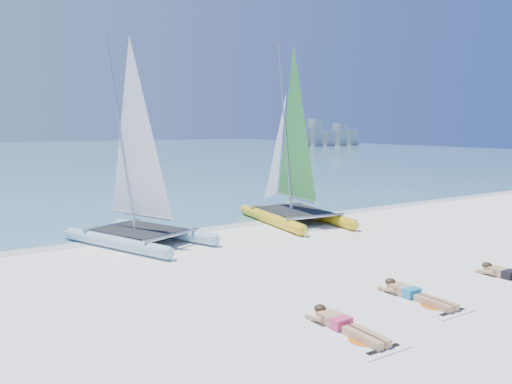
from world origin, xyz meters
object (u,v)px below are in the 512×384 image
towel_b (420,301)px  sunbather_b (413,293)px  towel_a (350,334)px  catamaran_yellow (289,163)px  sunbather_c (511,275)px  catamaran_blue (136,179)px  sunbather_a (343,324)px

towel_b → sunbather_b: bearing=90.0°
towel_a → catamaran_yellow: bearing=59.5°
towel_b → sunbather_c: size_ratio=1.07×
catamaran_yellow → sunbather_c: 9.20m
catamaran_yellow → catamaran_blue: bearing=-167.2°
sunbather_b → towel_b: bearing=-90.0°
towel_a → sunbather_a: sunbather_a is taller
catamaran_yellow → sunbather_b: catamaran_yellow is taller
catamaran_blue → sunbather_c: catamaran_blue is taller
catamaran_yellow → towel_b: (-3.11, -8.80, -2.18)m
catamaran_yellow → towel_a: 10.92m
catamaran_blue → sunbather_b: 8.77m
sunbather_a → sunbather_b: same height
sunbather_a → towel_b: 2.34m
catamaran_blue → towel_b: size_ratio=3.54×
towel_a → sunbather_a: bearing=90.0°
catamaran_blue → catamaran_yellow: bearing=-16.6°
sunbather_a → towel_b: bearing=5.7°
towel_b → sunbather_c: sunbather_c is taller
catamaran_blue → sunbather_c: (6.02, -8.37, -1.84)m
towel_a → towel_b: (2.33, 0.43, 0.00)m
towel_a → sunbather_b: sunbather_b is taller
catamaran_yellow → sunbather_a: 10.74m
towel_b → sunbather_b: size_ratio=1.07×
catamaran_yellow → towel_a: bearing=-113.2°
towel_b → sunbather_c: 2.98m
towel_a → towel_b: bearing=10.4°
towel_b → sunbather_b: (0.00, 0.19, 0.11)m
catamaran_yellow → sunbather_a: size_ratio=4.03×
sunbather_b → catamaran_yellow: bearing=70.1°
catamaran_yellow → sunbather_a: catamaran_yellow is taller
catamaran_yellow → sunbather_a: bearing=-113.7°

